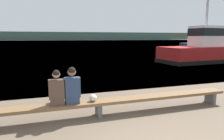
% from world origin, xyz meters
% --- Properties ---
extents(water_surface, '(240.00, 240.00, 0.00)m').
position_xyz_m(water_surface, '(0.00, 125.01, 0.00)').
color(water_surface, teal).
rests_on(water_surface, ground).
extents(far_shoreline, '(600.00, 12.00, 7.03)m').
position_xyz_m(far_shoreline, '(0.00, 188.61, 3.52)').
color(far_shoreline, '#384233').
rests_on(far_shoreline, ground).
extents(bench_main, '(8.52, 0.47, 0.46)m').
position_xyz_m(bench_main, '(-0.27, 2.62, 0.39)').
color(bench_main, brown).
rests_on(bench_main, ground).
extents(person_left, '(0.42, 0.39, 0.95)m').
position_xyz_m(person_left, '(-1.40, 2.63, 0.87)').
color(person_left, '#4C382D').
rests_on(person_left, bench_main).
extents(person_right, '(0.42, 0.40, 1.01)m').
position_xyz_m(person_right, '(-1.00, 2.63, 0.91)').
color(person_right, navy).
rests_on(person_right, bench_main).
extents(shopping_bag, '(0.21, 0.22, 0.20)m').
position_xyz_m(shopping_bag, '(-0.42, 2.63, 0.56)').
color(shopping_bag, beige).
rests_on(shopping_bag, bench_main).
extents(tugboat_red, '(8.47, 3.93, 5.73)m').
position_xyz_m(tugboat_red, '(12.04, 12.35, 1.03)').
color(tugboat_red, '#A81919').
rests_on(tugboat_red, water_surface).
extents(moored_sailboat, '(8.57, 4.68, 9.81)m').
position_xyz_m(moored_sailboat, '(22.37, 22.96, 0.70)').
color(moored_sailboat, '#1E2847').
rests_on(moored_sailboat, water_surface).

